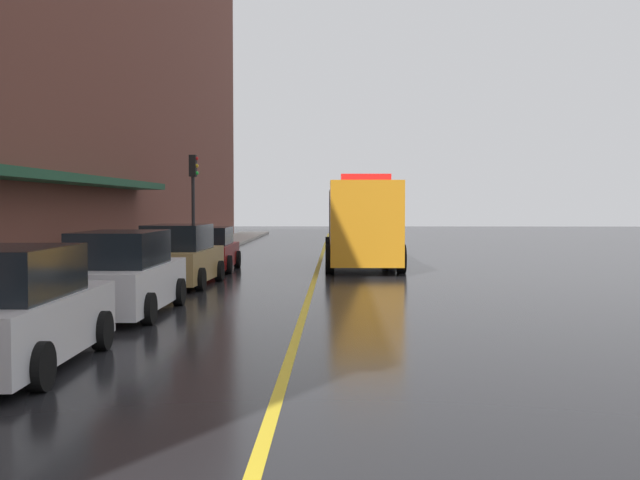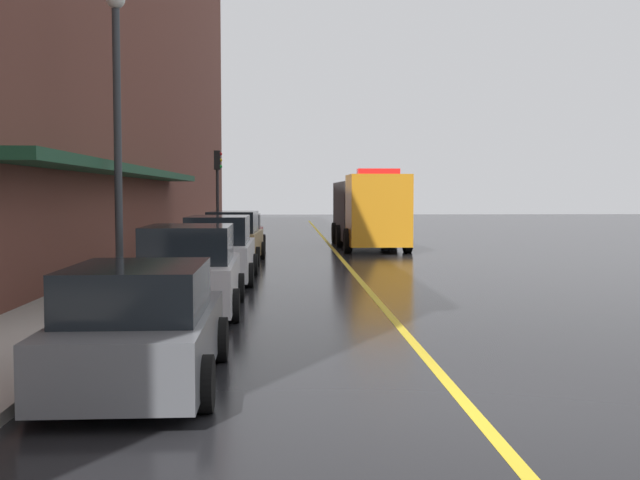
% 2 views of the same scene
% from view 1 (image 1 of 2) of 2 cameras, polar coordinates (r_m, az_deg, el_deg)
% --- Properties ---
extents(ground_plane, '(112.00, 112.00, 0.00)m').
position_cam_1_polar(ground_plane, '(28.63, -0.15, -2.11)').
color(ground_plane, black).
extents(sidewalk_left, '(2.40, 70.00, 0.15)m').
position_cam_1_polar(sidewalk_left, '(29.45, -12.31, -1.89)').
color(sidewalk_left, '#ADA8A0').
rests_on(sidewalk_left, ground).
extents(lane_center_stripe, '(0.16, 70.00, 0.01)m').
position_cam_1_polar(lane_center_stripe, '(28.63, -0.15, -2.10)').
color(lane_center_stripe, gold).
rests_on(lane_center_stripe, ground).
extents(parked_car_1, '(2.19, 4.52, 1.77)m').
position_cam_1_polar(parked_car_1, '(11.88, -22.34, -5.00)').
color(parked_car_1, silver).
rests_on(parked_car_1, ground).
extents(parked_car_2, '(2.01, 4.73, 1.81)m').
position_cam_1_polar(parked_car_2, '(16.99, -14.51, -2.60)').
color(parked_car_2, silver).
rests_on(parked_car_2, ground).
extents(parked_car_3, '(2.15, 4.43, 1.80)m').
position_cam_1_polar(parked_car_3, '(22.70, -10.46, -1.27)').
color(parked_car_3, '#A5844C').
rests_on(parked_car_3, ground).
extents(parked_car_4, '(2.02, 4.20, 1.58)m').
position_cam_1_polar(parked_car_4, '(27.70, -8.35, -0.75)').
color(parked_car_4, maroon).
rests_on(parked_car_4, ground).
extents(utility_truck, '(2.89, 9.21, 3.43)m').
position_cam_1_polar(utility_truck, '(29.53, 3.10, 1.21)').
color(utility_truck, orange).
rests_on(utility_truck, ground).
extents(parking_meter_0, '(0.14, 0.18, 1.33)m').
position_cam_1_polar(parking_meter_0, '(16.42, -20.46, -2.10)').
color(parking_meter_0, '#4C4C51').
rests_on(parking_meter_0, sidewalk_left).
extents(traffic_light_near, '(0.38, 0.36, 4.30)m').
position_cam_1_polar(traffic_light_near, '(32.28, -9.45, 4.00)').
color(traffic_light_near, '#232326').
rests_on(traffic_light_near, sidewalk_left).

